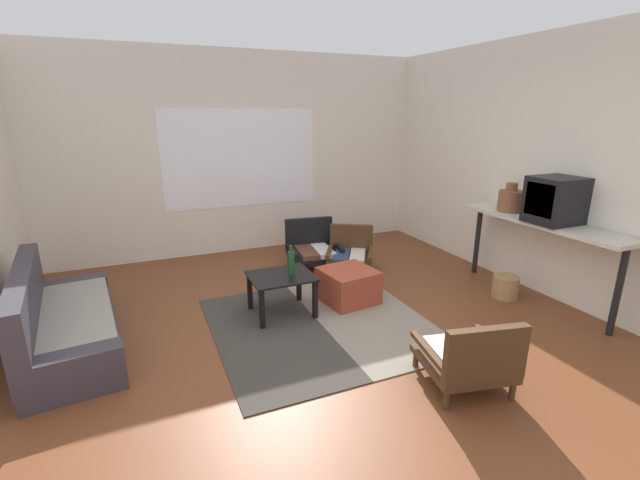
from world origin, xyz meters
The scene contains 15 objects.
ground_plane centered at (0.00, 0.00, 0.00)m, with size 7.80×7.80×0.00m, color brown.
far_wall_with_window centered at (0.00, 3.06, 1.35)m, with size 5.60×0.13×2.70m.
side_wall_right centered at (2.66, 0.30, 1.35)m, with size 0.12×6.60×2.70m, color silver.
area_rug centered at (0.08, 0.45, 0.01)m, with size 1.94×1.96×0.01m.
couch centered at (-2.06, 0.92, 0.23)m, with size 0.86×1.78×0.72m.
coffee_table centered at (-0.18, 0.81, 0.33)m, with size 0.60×0.52×0.41m.
armchair_by_window centered at (0.65, 2.04, 0.24)m, with size 0.69×0.64×0.58m.
armchair_striped_foreground centered at (0.65, -0.86, 0.25)m, with size 0.69×0.69×0.58m.
armchair_corner centered at (1.02, 1.69, 0.23)m, with size 0.77×0.77×0.53m.
ottoman_orange centered at (0.55, 0.82, 0.17)m, with size 0.52×0.52×0.35m, color #993D28.
console_shelf centered at (2.38, 0.11, 0.77)m, with size 0.41×1.82×0.86m.
crt_television centered at (2.37, -0.01, 1.09)m, with size 0.46×0.40×0.45m.
clay_vase centered at (2.38, 0.54, 0.99)m, with size 0.25×0.25×0.31m.
glass_bottle centered at (-0.08, 0.81, 0.53)m, with size 0.07×0.07×0.29m.
wicker_basket centered at (2.15, 0.25, 0.12)m, with size 0.27×0.27×0.23m, color #9E7A4C.
Camera 1 is at (-1.36, -2.88, 1.91)m, focal length 24.09 mm.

